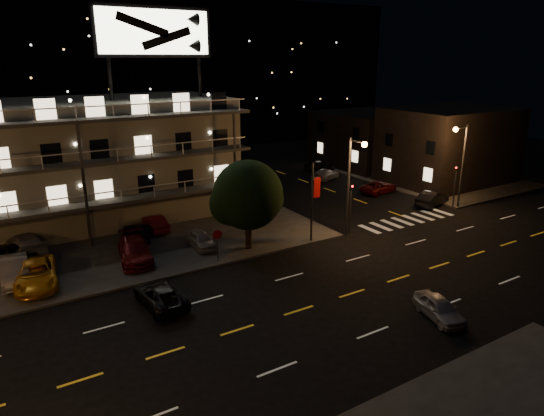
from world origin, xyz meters
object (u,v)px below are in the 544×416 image
lot_car_7 (24,244)px  road_car_east (439,308)px  side_car_0 (432,198)px  lot_car_4 (201,240)px  lot_car_2 (36,274)px  road_car_west (160,295)px  tree (247,197)px

lot_car_7 → road_car_east: lot_car_7 is taller
side_car_0 → lot_car_4: bearing=70.9°
lot_car_2 → road_car_west: lot_car_2 is taller
lot_car_2 → road_car_east: 24.52m
tree → lot_car_7: bearing=152.1°
side_car_0 → road_car_east: side_car_0 is taller
lot_car_4 → side_car_0: size_ratio=0.80×
lot_car_4 → road_car_west: lot_car_4 is taller
lot_car_2 → road_car_west: bearing=-40.7°
side_car_0 → tree: bearing=76.0°
lot_car_4 → road_car_east: size_ratio=0.99×
lot_car_2 → lot_car_4: lot_car_2 is taller
side_car_0 → road_car_west: (-29.43, -5.24, -0.10)m
lot_car_7 → side_car_0: size_ratio=1.19×
side_car_0 → lot_car_2: bearing=72.8°
lot_car_7 → road_car_west: (5.97, -12.35, -0.29)m
lot_car_4 → road_car_west: 8.77m
lot_car_7 → side_car_0: lot_car_7 is taller
tree → side_car_0: bearing=1.5°
lot_car_2 → side_car_0: size_ratio=1.20×
tree → side_car_0: tree is taller
tree → lot_car_2: (-14.38, 1.64, -3.28)m
side_car_0 → road_car_east: 22.42m
lot_car_7 → road_car_west: 13.72m
road_car_east → road_car_west: road_car_west is taller
tree → lot_car_4: (-2.92, 2.07, -3.41)m
lot_car_7 → road_car_east: size_ratio=1.46×
lot_car_2 → road_car_east: bearing=-34.3°
lot_car_2 → lot_car_7: size_ratio=1.01×
side_car_0 → lot_car_7: bearing=63.2°
lot_car_2 → tree: bearing=-0.1°
lot_car_4 → lot_car_7: (-11.54, 5.58, 0.16)m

